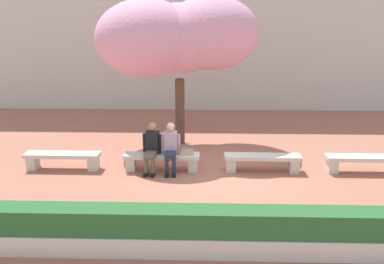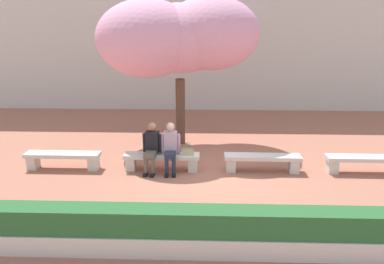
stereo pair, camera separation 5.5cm
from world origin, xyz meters
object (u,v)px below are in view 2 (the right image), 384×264
(stone_bench_near_west, at_px, (162,159))
(handbag, at_px, (188,150))
(person_seated_right, at_px, (171,146))
(stone_bench_center, at_px, (262,160))
(stone_bench_near_east, at_px, (365,162))
(cherry_tree_main, at_px, (178,37))
(person_seated_left, at_px, (152,145))
(stone_bench_west_end, at_px, (63,158))

(stone_bench_near_west, xyz_separation_m, handbag, (0.69, -0.03, 0.27))
(stone_bench_near_west, distance_m, person_seated_right, 0.46)
(stone_bench_center, relative_size, handbag, 5.84)
(stone_bench_near_east, distance_m, person_seated_right, 5.04)
(stone_bench_near_east, relative_size, cherry_tree_main, 0.41)
(person_seated_left, bearing_deg, stone_bench_near_west, 12.15)
(cherry_tree_main, bearing_deg, person_seated_right, -91.18)
(person_seated_right, bearing_deg, stone_bench_west_end, 178.93)
(stone_bench_west_end, xyz_separation_m, handbag, (3.32, -0.03, 0.27))
(stone_bench_near_west, height_order, person_seated_right, person_seated_right)
(person_seated_right, height_order, cherry_tree_main, cherry_tree_main)
(handbag, distance_m, cherry_tree_main, 3.66)
(stone_bench_near_east, height_order, cherry_tree_main, cherry_tree_main)
(stone_bench_west_end, relative_size, stone_bench_center, 1.00)
(stone_bench_near_east, relative_size, handbag, 5.84)
(stone_bench_center, xyz_separation_m, person_seated_right, (-2.39, -0.05, 0.39))
(stone_bench_near_west, xyz_separation_m, cherry_tree_main, (0.29, 2.32, 3.04))
(person_seated_left, height_order, cherry_tree_main, cherry_tree_main)
(person_seated_right, distance_m, cherry_tree_main, 3.56)
(stone_bench_west_end, height_order, person_seated_left, person_seated_left)
(stone_bench_center, distance_m, person_seated_left, 2.91)
(stone_bench_center, distance_m, person_seated_right, 2.42)
(person_seated_right, relative_size, handbag, 3.81)
(stone_bench_west_end, xyz_separation_m, person_seated_right, (2.88, -0.05, 0.39))
(stone_bench_near_west, distance_m, cherry_tree_main, 3.84)
(person_seated_right, bearing_deg, stone_bench_near_east, 0.61)
(stone_bench_near_west, height_order, handbag, handbag)
(stone_bench_west_end, bearing_deg, stone_bench_near_east, -0.00)
(stone_bench_near_west, bearing_deg, cherry_tree_main, 82.84)
(stone_bench_near_west, height_order, stone_bench_near_east, same)
(handbag, bearing_deg, person_seated_left, -178.52)
(stone_bench_near_west, distance_m, handbag, 0.74)
(person_seated_right, bearing_deg, stone_bench_near_west, 167.56)
(stone_bench_west_end, bearing_deg, stone_bench_center, 0.00)
(stone_bench_west_end, xyz_separation_m, stone_bench_near_east, (7.90, -0.00, 0.00))
(stone_bench_center, height_order, person_seated_left, person_seated_left)
(stone_bench_near_east, xyz_separation_m, person_seated_left, (-5.51, -0.05, 0.39))
(handbag, height_order, cherry_tree_main, cherry_tree_main)
(stone_bench_center, height_order, handbag, handbag)
(person_seated_left, height_order, person_seated_right, same)
(stone_bench_center, height_order, person_seated_right, person_seated_right)
(person_seated_left, relative_size, handbag, 3.81)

